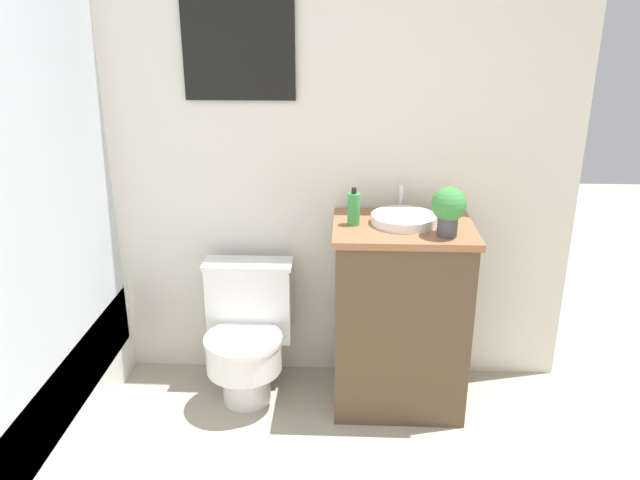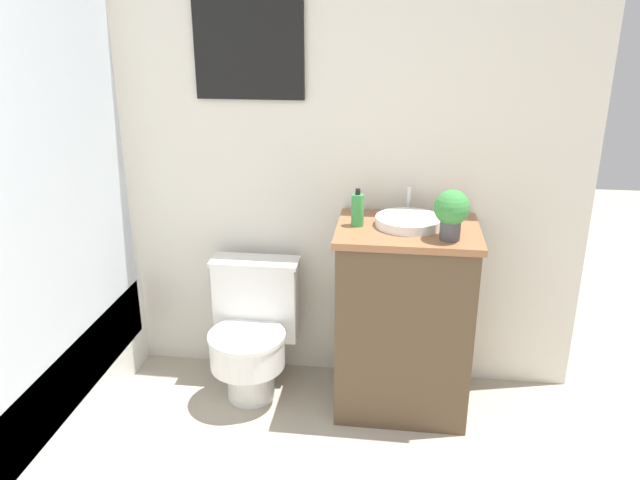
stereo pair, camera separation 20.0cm
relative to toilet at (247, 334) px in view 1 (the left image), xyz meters
The scene contains 7 objects.
wall_back 0.98m from the toilet, 113.76° to the left, with size 3.24×0.07×2.50m.
shower_area 1.02m from the toilet, 153.52° to the right, with size 0.62×1.37×1.98m.
toilet is the anchor object (origin of this frame).
vanity 0.71m from the toilet, ahead, with size 0.60×0.47×0.87m.
sink 0.90m from the toilet, ahead, with size 0.28×0.32×0.13m.
soap_bottle 0.79m from the toilet, ahead, with size 0.05×0.05×0.16m.
potted_plant 1.10m from the toilet, ahead, with size 0.14×0.14×0.20m.
Camera 1 is at (0.57, -0.52, 1.73)m, focal length 35.00 mm.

